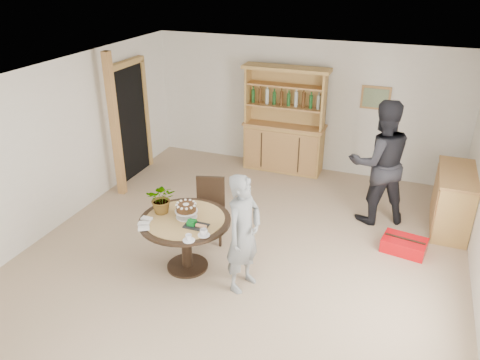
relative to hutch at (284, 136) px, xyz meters
name	(u,v)px	position (x,y,z in m)	size (l,w,h in m)	color
ground	(239,260)	(0.30, -3.24, -0.69)	(7.00, 7.00, 0.00)	tan
room_shell	(239,144)	(0.30, -3.23, 1.05)	(6.04, 7.04, 2.52)	white
doorway	(130,119)	(-2.63, -1.24, 0.42)	(0.13, 1.10, 2.18)	black
pine_post	(115,127)	(-2.40, -2.04, 0.56)	(0.12, 0.12, 2.50)	#AC7648
hutch	(284,136)	(0.00, 0.00, 0.00)	(1.62, 0.54, 2.04)	tan
sideboard	(453,200)	(3.04, -1.24, -0.22)	(0.54, 1.26, 0.94)	tan
dining_table	(186,229)	(-0.31, -3.62, -0.08)	(1.20, 1.20, 0.76)	black
dining_chair	(210,205)	(-0.33, -2.80, -0.15)	(0.52, 0.52, 0.95)	black
birthday_cake	(186,209)	(-0.31, -3.57, 0.19)	(0.30, 0.30, 0.20)	white
flower_vase	(162,198)	(-0.66, -3.57, 0.28)	(0.38, 0.33, 0.42)	#3F7233
gift_tray	(196,225)	(-0.09, -3.75, 0.10)	(0.30, 0.20, 0.08)	black
coffee_cup_a	(204,233)	(0.09, -3.90, 0.11)	(0.15, 0.15, 0.09)	white
coffee_cup_b	(189,238)	(-0.03, -4.07, 0.11)	(0.15, 0.15, 0.08)	white
napkins	(145,223)	(-0.72, -3.94, 0.09)	(0.24, 0.33, 0.03)	white
teen_boy	(243,234)	(0.54, -3.72, 0.09)	(0.57, 0.37, 1.56)	slate
adult_person	(380,163)	(1.90, -1.39, 0.30)	(0.96, 0.75, 1.98)	black
red_suitcase	(404,245)	(2.43, -2.18, -0.59)	(0.66, 0.49, 0.21)	red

